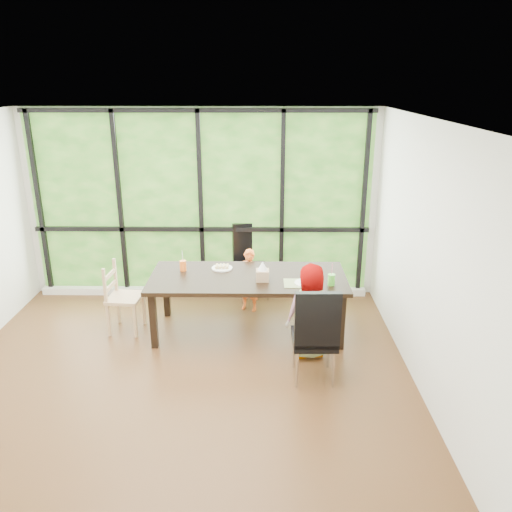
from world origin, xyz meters
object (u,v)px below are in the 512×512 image
child_toddler (249,280)px  green_cup (331,280)px  dining_table (248,304)px  chair_end_beech (125,298)px  chair_window_leather (252,263)px  orange_cup (183,266)px  tissue_box (263,275)px  plate_far (222,268)px  chair_interior_leather (314,332)px  child_older (310,311)px  plate_near (306,283)px

child_toddler → green_cup: 1.39m
dining_table → chair_end_beech: bearing=179.8°
chair_window_leather → orange_cup: chair_window_leather is taller
green_cup → tissue_box: 0.82m
chair_end_beech → plate_far: bearing=-73.7°
chair_interior_leather → tissue_box: chair_interior_leather is taller
dining_table → chair_interior_leather: (0.72, -1.06, 0.17)m
dining_table → child_toddler: bearing=90.0°
child_toddler → child_older: 1.43m
chair_end_beech → green_cup: 2.58m
plate_far → green_cup: green_cup is taller
chair_end_beech → chair_interior_leather: bearing=-110.2°
child_older → orange_cup: 1.75m
chair_window_leather → plate_far: chair_window_leather is taller
chair_window_leather → child_older: 1.79m
chair_window_leather → plate_near: bearing=-79.0°
plate_near → child_older: bearing=-86.5°
child_toddler → plate_near: (0.69, -0.87, 0.32)m
child_older → child_toddler: bearing=-69.7°
dining_table → chair_end_beech: chair_end_beech is taller
green_cup → tissue_box: size_ratio=0.86×
orange_cup → chair_end_beech: bearing=-166.0°
chair_interior_leather → chair_window_leather: bearing=-72.7°
child_older → chair_interior_leather: bearing=81.4°
child_older → green_cup: size_ratio=8.36×
plate_near → chair_end_beech: bearing=173.9°
orange_cup → plate_far: bearing=7.9°
chair_window_leather → chair_end_beech: bearing=-162.7°
child_toddler → plate_far: (-0.34, -0.38, 0.32)m
chair_interior_leather → child_toddler: chair_interior_leather is taller
chair_interior_leather → tissue_box: bearing=-60.5°
child_toddler → child_older: size_ratio=0.78×
chair_window_leather → orange_cup: size_ratio=8.20×
chair_window_leather → child_older: (0.69, -1.65, 0.02)m
chair_interior_leather → child_older: bearing=-89.8°
chair_window_leather → chair_interior_leather: (0.70, -2.11, 0.00)m
chair_window_leather → chair_interior_leather: size_ratio=1.00×
child_older → plate_far: child_older is taller
chair_interior_leather → chair_end_beech: 2.51m
chair_window_leather → child_toddler: chair_window_leather is taller
chair_end_beech → tissue_box: bearing=-89.8°
chair_window_leather → plate_far: (-0.36, -0.80, 0.22)m
dining_table → chair_window_leather: 1.07m
chair_end_beech → child_older: (2.27, -0.60, 0.11)m
orange_cup → tissue_box: bearing=-17.5°
chair_window_leather → green_cup: bearing=-70.3°
chair_window_leather → child_older: size_ratio=0.96×
chair_interior_leather → tissue_box: size_ratio=6.95×
chair_interior_leather → orange_cup: bearing=-39.7°
child_toddler → orange_cup: size_ratio=6.66×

